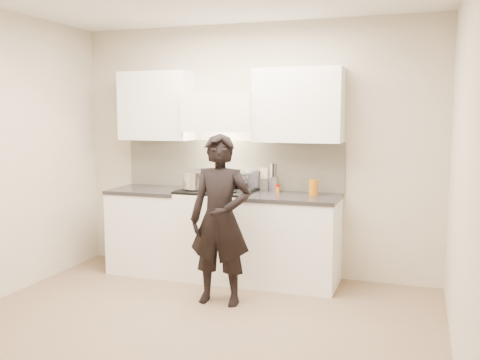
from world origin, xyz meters
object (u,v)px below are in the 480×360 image
wok (232,177)px  person (220,220)px  stove (217,233)px  counter_right (293,240)px  utensil_crock (273,183)px

wok → person: person is taller
stove → counter_right: stove is taller
stove → person: (0.32, -0.75, 0.31)m
stove → wok: 0.61m
counter_right → utensil_crock: bearing=146.5°
utensil_crock → stove: bearing=-162.8°
counter_right → utensil_crock: size_ratio=3.04×
wok → utensil_crock: size_ratio=1.62×
wok → person: bearing=-77.1°
stove → utensil_crock: (0.57, 0.17, 0.54)m
wok → utensil_crock: (0.44, 0.06, -0.05)m
stove → person: 0.87m
counter_right → utensil_crock: 0.64m
wok → person: (0.20, -0.86, -0.28)m
stove → utensil_crock: size_ratio=3.17×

